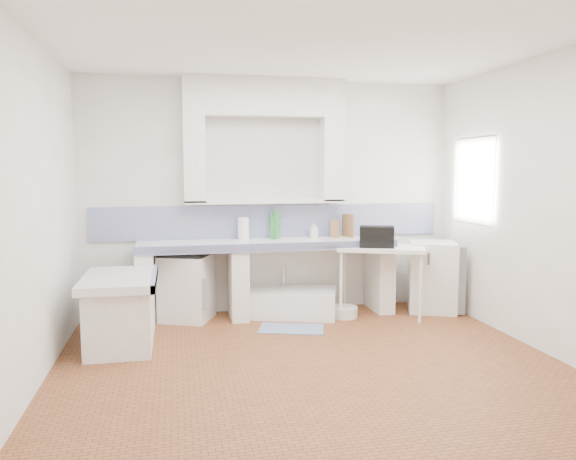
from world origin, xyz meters
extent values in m
plane|color=brown|center=(0.00, 0.00, 0.00)|extent=(4.50, 4.50, 0.00)
plane|color=white|center=(0.00, 0.00, 2.80)|extent=(4.50, 4.50, 0.00)
plane|color=white|center=(0.00, 2.00, 1.40)|extent=(4.50, 0.00, 4.50)
plane|color=white|center=(0.00, -2.00, 1.40)|extent=(4.50, 0.00, 4.50)
plane|color=white|center=(-2.25, 0.00, 1.40)|extent=(0.00, 4.50, 4.50)
plane|color=white|center=(2.25, 0.00, 1.40)|extent=(0.00, 4.50, 4.50)
cube|color=white|center=(-0.10, 1.88, 2.58)|extent=(1.90, 0.25, 0.45)
cube|color=#392412|center=(2.42, 1.20, 1.60)|extent=(0.35, 0.86, 1.06)
cube|color=white|center=(2.28, 1.20, 1.98)|extent=(0.01, 0.84, 0.24)
cube|color=white|center=(-0.10, 1.70, 0.86)|extent=(3.00, 0.60, 0.08)
cube|color=navy|center=(-0.10, 1.42, 0.86)|extent=(3.00, 0.04, 0.10)
cube|color=white|center=(-1.50, 1.70, 0.41)|extent=(0.20, 0.55, 0.82)
cube|color=white|center=(-0.45, 1.70, 0.41)|extent=(0.20, 0.55, 0.82)
cube|color=white|center=(1.30, 1.70, 0.41)|extent=(0.20, 0.55, 0.82)
cube|color=white|center=(-1.70, 0.90, 0.66)|extent=(0.70, 1.10, 0.08)
cube|color=white|center=(-1.70, 0.90, 0.31)|extent=(0.60, 1.00, 0.62)
cube|color=navy|center=(-1.37, 0.90, 0.66)|extent=(0.04, 1.10, 0.10)
cube|color=navy|center=(0.00, 1.99, 1.10)|extent=(4.27, 0.03, 0.40)
cube|color=white|center=(-1.04, 1.73, 0.38)|extent=(0.69, 0.68, 0.75)
cube|color=white|center=(0.14, 1.69, 0.14)|extent=(1.28, 0.94, 0.28)
cube|color=white|center=(1.21, 1.44, 0.42)|extent=(1.13, 0.90, 0.04)
cube|color=white|center=(1.92, 1.53, 0.43)|extent=(0.71, 0.71, 0.85)
cylinder|color=red|center=(-0.20, 1.71, 0.14)|extent=(0.33, 0.33, 0.29)
cylinder|color=#EC3D04|center=(0.12, 1.57, 0.13)|extent=(0.38, 0.38, 0.26)
cylinder|color=#1131D3|center=(0.38, 1.65, 0.14)|extent=(0.37, 0.37, 0.28)
cylinder|color=white|center=(0.77, 1.46, 0.06)|extent=(0.35, 0.35, 0.12)
cylinder|color=silver|center=(-0.08, 1.85, 0.15)|extent=(0.10, 0.10, 0.29)
cylinder|color=silver|center=(0.10, 1.85, 0.16)|extent=(0.11, 0.11, 0.32)
cube|color=black|center=(1.13, 1.39, 0.95)|extent=(0.44, 0.33, 0.24)
cylinder|color=#297B34|center=(-0.02, 1.85, 1.05)|extent=(0.08, 0.08, 0.29)
cylinder|color=#297B34|center=(0.03, 1.84, 1.07)|extent=(0.10, 0.10, 0.34)
cube|color=olive|center=(0.76, 1.85, 1.00)|extent=(0.12, 0.11, 0.20)
cube|color=olive|center=(0.93, 1.85, 1.04)|extent=(0.09, 0.20, 0.28)
cylinder|color=white|center=(-0.37, 1.85, 1.03)|extent=(0.15, 0.15, 0.27)
imported|color=white|center=(0.50, 1.85, 1.00)|extent=(0.09, 0.10, 0.20)
cube|color=#305389|center=(0.06, 1.09, 0.01)|extent=(0.78, 0.58, 0.01)
camera|label=1|loc=(-1.16, -4.59, 1.73)|focal=34.21mm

